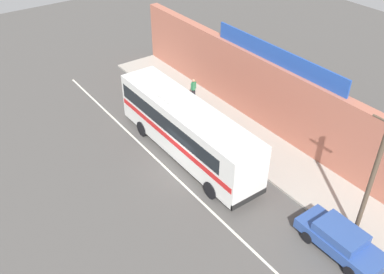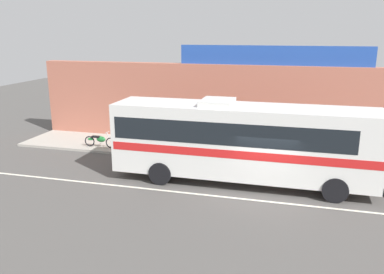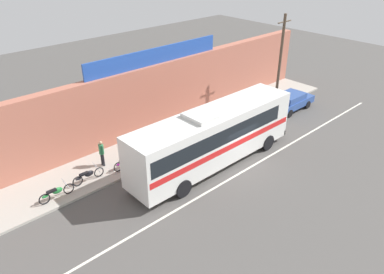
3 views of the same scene
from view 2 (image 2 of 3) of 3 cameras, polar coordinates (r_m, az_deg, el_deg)
The scene contains 10 objects.
ground_plane at distance 17.29m, azimuth 10.50°, elevation -8.02°, with size 70.00×70.00×0.00m, color #4F4C49.
sidewalk_slab at distance 22.14m, azimuth 11.65°, elevation -2.70°, with size 30.00×3.60×0.14m, color #A8A399.
storefront_facade at distance 23.67m, azimuth 12.28°, elevation 4.23°, with size 30.00×0.70×4.80m, color #B26651.
storefront_billboard at distance 23.34m, azimuth 11.61°, elevation 11.43°, with size 10.84×0.12×1.10m, color #234CAD.
road_center_stripe at distance 16.55m, azimuth 10.27°, elevation -9.07°, with size 30.00×0.14×0.01m, color silver.
intercity_bus at distance 17.69m, azimuth 7.01°, elevation -0.25°, with size 11.61×2.60×3.78m.
motorcycle_black at distance 23.59m, azimuth -13.18°, elevation -0.44°, with size 1.97×0.56×0.94m.
motorcycle_red at distance 21.92m, azimuth -2.81°, elevation -1.23°, with size 1.84×0.56×0.94m.
motorcycle_orange at distance 22.98m, azimuth -8.37°, elevation -0.60°, with size 1.95×0.56×0.94m.
pedestrian_far_right at distance 23.15m, azimuth -4.09°, elevation 1.05°, with size 0.30×0.48×1.68m.
Camera 2 is at (1.03, -15.91, 6.69)m, focal length 37.03 mm.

